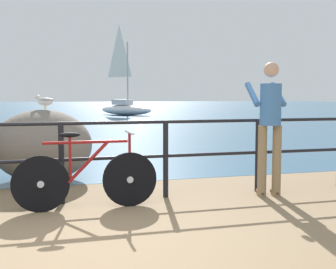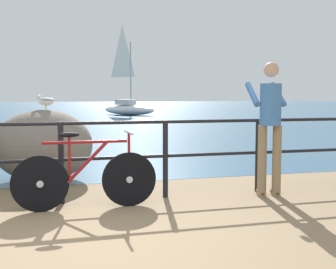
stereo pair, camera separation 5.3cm
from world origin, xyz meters
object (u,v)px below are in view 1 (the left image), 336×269
object	(u,v)px
bicycle	(87,177)
breakwater_boulder_main	(42,146)
sailboat	(125,105)
person_at_railing	(270,122)
seagull	(45,101)

from	to	relation	value
bicycle	breakwater_boulder_main	world-z (taller)	breakwater_boulder_main
bicycle	breakwater_boulder_main	size ratio (longest dim) A/B	1.10
bicycle	sailboat	world-z (taller)	sailboat
person_at_railing	seagull	size ratio (longest dim) A/B	5.39
person_at_railing	seagull	distance (m)	3.49
breakwater_boulder_main	sailboat	xyz separation A→B (m)	(5.37, 22.66, 0.15)
bicycle	person_at_railing	xyz separation A→B (m)	(2.42, 0.07, 0.60)
person_at_railing	breakwater_boulder_main	distance (m)	3.50
person_at_railing	sailboat	bearing A→B (deg)	4.40
person_at_railing	bicycle	bearing A→B (deg)	101.77
breakwater_boulder_main	bicycle	bearing A→B (deg)	-75.42
person_at_railing	sailboat	world-z (taller)	sailboat
person_at_railing	sailboat	xyz separation A→B (m)	(2.44, 24.53, -0.28)
seagull	sailboat	world-z (taller)	sailboat
bicycle	breakwater_boulder_main	bearing A→B (deg)	104.70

